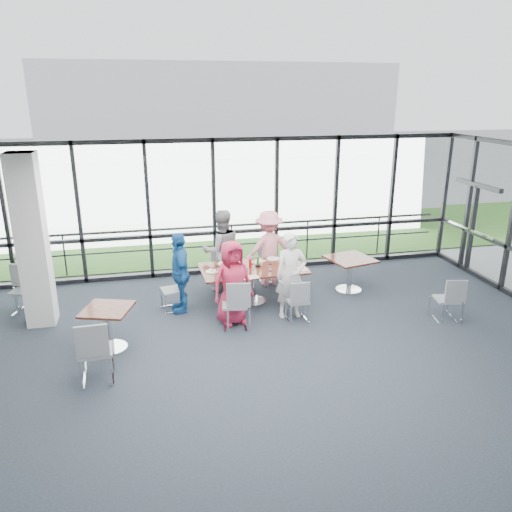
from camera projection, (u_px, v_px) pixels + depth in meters
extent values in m
cube|color=#20252F|center=(264.00, 385.00, 7.49)|extent=(12.00, 10.00, 0.02)
cube|color=white|center=(265.00, 171.00, 6.47)|extent=(12.00, 10.00, 0.04)
cube|color=white|center=(214.00, 208.00, 11.61)|extent=(12.00, 0.10, 3.20)
cube|color=black|center=(472.00, 230.00, 11.88)|extent=(0.12, 1.60, 2.10)
cube|color=silver|center=(32.00, 242.00, 9.01)|extent=(0.50, 0.50, 3.20)
cube|color=gray|center=(194.00, 223.00, 16.75)|extent=(80.00, 70.00, 0.02)
cube|color=#315217|center=(201.00, 238.00, 14.89)|extent=(80.00, 5.00, 0.01)
cube|color=silver|center=(216.00, 108.00, 37.00)|extent=(24.00, 10.00, 6.00)
cylinder|color=#2D2D33|center=(212.00, 246.00, 12.51)|extent=(12.00, 0.06, 0.06)
cube|color=#3B1010|center=(253.00, 269.00, 10.21)|extent=(2.16, 1.23, 0.04)
cylinder|color=silver|center=(253.00, 286.00, 10.33)|extent=(0.12, 0.12, 0.71)
cylinder|color=silver|center=(253.00, 301.00, 10.43)|extent=(0.56, 0.56, 0.03)
cube|color=#3B1010|center=(107.00, 309.00, 8.30)|extent=(0.95, 0.95, 0.04)
cylinder|color=silver|center=(109.00, 330.00, 8.42)|extent=(0.12, 0.12, 0.71)
cube|color=#3B1010|center=(350.00, 259.00, 10.79)|extent=(1.07, 1.07, 0.04)
cylinder|color=silver|center=(349.00, 275.00, 10.91)|extent=(0.12, 0.12, 0.71)
imported|color=#B72141|center=(232.00, 283.00, 9.25)|extent=(0.90, 0.70, 1.61)
imported|color=silver|center=(291.00, 276.00, 9.51)|extent=(0.61, 0.45, 1.68)
imported|color=gray|center=(222.00, 250.00, 10.81)|extent=(0.93, 0.64, 1.80)
imported|color=pink|center=(269.00, 248.00, 11.10)|extent=(1.17, 0.70, 1.71)
imported|color=#1B589D|center=(180.00, 272.00, 9.77)|extent=(0.58, 0.98, 1.62)
cylinder|color=white|center=(231.00, 276.00, 9.73)|extent=(0.25, 0.25, 0.01)
cylinder|color=white|center=(290.00, 271.00, 9.97)|extent=(0.24, 0.24, 0.01)
cylinder|color=white|center=(224.00, 263.00, 10.43)|extent=(0.26, 0.26, 0.01)
cylinder|color=white|center=(273.00, 259.00, 10.73)|extent=(0.27, 0.27, 0.01)
cylinder|color=white|center=(212.00, 271.00, 9.97)|extent=(0.25, 0.25, 0.01)
cylinder|color=white|center=(246.00, 270.00, 9.86)|extent=(0.06, 0.06, 0.13)
cylinder|color=white|center=(270.00, 268.00, 9.99)|extent=(0.07, 0.07, 0.14)
cylinder|color=white|center=(253.00, 260.00, 10.40)|extent=(0.08, 0.08, 0.15)
cylinder|color=white|center=(217.00, 270.00, 9.87)|extent=(0.07, 0.07, 0.14)
cube|color=white|center=(251.00, 277.00, 9.67)|extent=(0.35, 0.27, 0.00)
cube|color=white|center=(300.00, 269.00, 10.11)|extent=(0.36, 0.27, 0.00)
cube|color=white|center=(258.00, 261.00, 10.58)|extent=(0.38, 0.35, 0.00)
cube|color=black|center=(258.00, 266.00, 10.25)|extent=(0.10, 0.07, 0.04)
cylinder|color=#B8050B|center=(250.00, 263.00, 10.22)|extent=(0.06, 0.06, 0.18)
cylinder|color=#246B2A|center=(258.00, 261.00, 10.28)|extent=(0.05, 0.05, 0.20)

